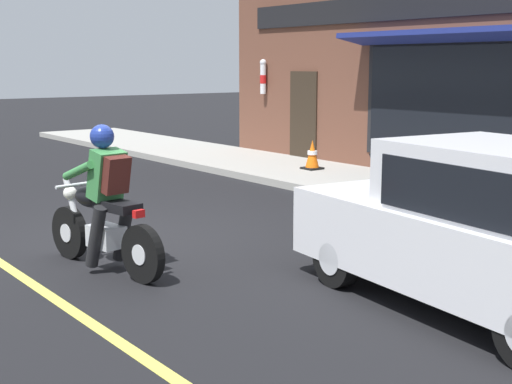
# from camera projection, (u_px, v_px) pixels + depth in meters

# --- Properties ---
(ground_plane) EXTENTS (80.00, 80.00, 0.00)m
(ground_plane) POSITION_uv_depth(u_px,v_px,m) (139.00, 240.00, 9.28)
(ground_plane) COLOR black
(sidewalk_curb) EXTENTS (2.60, 22.00, 0.14)m
(sidewalk_curb) POSITION_uv_depth(u_px,v_px,m) (296.00, 171.00, 14.75)
(sidewalk_curb) COLOR #9E9B93
(sidewalk_curb) RESTS_ON ground
(storefront_building) EXTENTS (1.25, 11.21, 4.20)m
(storefront_building) POSITION_uv_depth(u_px,v_px,m) (420.00, 72.00, 13.84)
(storefront_building) COLOR brown
(storefront_building) RESTS_ON ground
(motorcycle_with_rider) EXTENTS (0.66, 2.01, 1.62)m
(motorcycle_with_rider) POSITION_uv_depth(u_px,v_px,m) (104.00, 210.00, 7.80)
(motorcycle_with_rider) COLOR black
(motorcycle_with_rider) RESTS_ON ground
(car_hatchback) EXTENTS (2.08, 3.95, 1.57)m
(car_hatchback) POSITION_uv_depth(u_px,v_px,m) (484.00, 230.00, 6.48)
(car_hatchback) COLOR black
(car_hatchback) RESTS_ON ground
(traffic_cone) EXTENTS (0.36, 0.36, 0.60)m
(traffic_cone) POSITION_uv_depth(u_px,v_px,m) (312.00, 155.00, 14.53)
(traffic_cone) COLOR black
(traffic_cone) RESTS_ON sidewalk_curb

